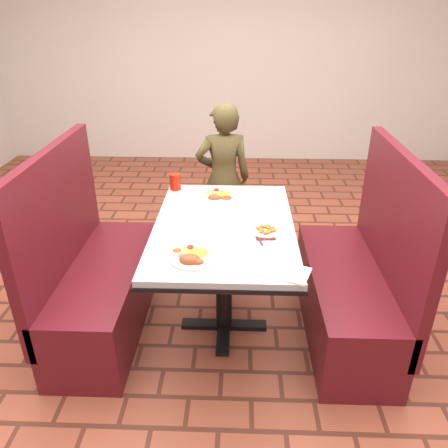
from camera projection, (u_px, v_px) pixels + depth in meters
The scene contains 14 objects.
dining_table at pixel (224, 239), 2.55m from camera, with size 0.81×1.21×0.75m.
booth_bench_left at pixel (97, 282), 2.73m from camera, with size 0.47×1.20×1.17m.
booth_bench_right at pixel (354, 287), 2.67m from camera, with size 0.47×1.20×1.17m.
diner_person at pixel (223, 179), 3.55m from camera, with size 0.45×0.29×1.23m, color brown.
near_dinner_plate at pixel (192, 254), 2.16m from camera, with size 0.24×0.24×0.07m.
far_dinner_plate at pixel (219, 194), 2.84m from camera, with size 0.24×0.24×0.06m.
plantain_plate at pixel (266, 230), 2.42m from camera, with size 0.17×0.17×0.03m.
maroon_napkin at pixel (265, 236), 2.38m from camera, with size 0.11×0.11×0.00m, color maroon.
spoon_utensil at pixel (259, 239), 2.34m from camera, with size 0.01×0.14×0.00m, color silver.
red_tumbler at pixel (175, 182), 2.96m from camera, with size 0.07×0.07×0.11m, color red.
paper_napkin at pixel (287, 273), 2.05m from camera, with size 0.20×0.15×0.01m, color white.
knife_utensil at pixel (198, 256), 2.17m from camera, with size 0.01×0.17×0.00m, color silver.
fork_utensil at pixel (208, 254), 2.19m from camera, with size 0.01×0.14×0.00m, color silver.
lettuce_shreds at pixel (231, 219), 2.56m from camera, with size 0.28×0.32×0.00m, color #7FB849, non-canonical shape.
Camera 1 is at (0.08, -2.24, 1.88)m, focal length 35.00 mm.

